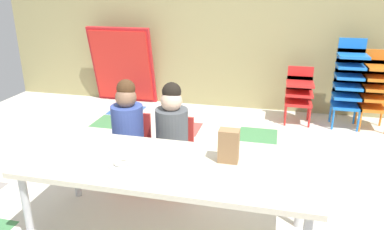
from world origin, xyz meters
The scene contains 13 objects.
ground_plane centered at (-0.01, 0.00, -0.01)m, with size 6.57×4.68×0.02m.
back_wall centered at (0.00, 2.34, 1.23)m, with size 6.57×0.10×2.47m, color tan.
craft_table centered at (-0.03, -0.56, 0.51)m, with size 1.89×0.72×0.55m.
seated_child_near_camera centered at (-0.55, 0.03, 0.55)m, with size 0.32×0.31×0.92m.
seated_child_middle_seat centered at (-0.17, 0.03, 0.55)m, with size 0.32×0.32×0.92m.
kid_chair_red_stack centered at (0.88, 1.91, 0.40)m, with size 0.32×0.30×0.68m.
kid_chair_blue_stack centered at (1.43, 1.91, 0.58)m, with size 0.32×0.30×1.04m.
kid_chair_orange_stack centered at (1.73, 1.91, 0.52)m, with size 0.32×0.30×0.92m.
folded_activity_table centered at (-1.52, 2.14, 0.54)m, with size 0.90×0.29×1.09m.
paper_bag_brown centered at (0.35, -0.44, 0.66)m, with size 0.13×0.09×0.22m, color #9E754C.
paper_plate_near_edge centered at (-0.30, -0.65, 0.55)m, with size 0.18×0.18×0.01m, color white.
paper_plate_center_table centered at (-0.57, -0.54, 0.55)m, with size 0.18×0.18×0.01m, color white.
donut_powdered_on_plate centered at (-0.30, -0.65, 0.57)m, with size 0.12×0.12×0.03m, color white.
Camera 1 is at (0.62, -2.59, 1.65)m, focal length 34.44 mm.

